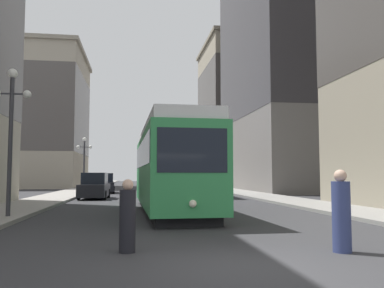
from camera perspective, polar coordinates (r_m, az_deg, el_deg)
ground_plane at (r=7.77m, az=7.36°, el=-16.84°), size 200.00×200.00×0.00m
sidewalk_left at (r=47.67m, az=-14.92°, el=-6.13°), size 3.06×120.00×0.15m
sidewalk_right at (r=48.30m, az=3.31°, el=-6.25°), size 3.06×120.00×0.15m
streetcar at (r=18.65m, az=-3.14°, el=-3.06°), size 2.93×12.64×3.89m
transit_bus at (r=33.54m, az=0.07°, el=-3.90°), size 2.85×11.57×3.45m
parked_car_left_near at (r=29.19m, az=-13.57°, el=-5.88°), size 1.99×4.40×1.82m
parked_car_left_mid at (r=38.32m, az=-12.29°, el=-5.50°), size 2.08×4.87×1.82m
pedestrian_crossing_near at (r=9.55m, az=20.32°, el=-9.18°), size 0.40×0.40×1.80m
pedestrian_crossing_far at (r=9.06m, az=-9.09°, el=-10.29°), size 0.36×0.36×1.59m
lamp_post_left_near at (r=16.75m, az=-24.15°, el=3.30°), size 1.41×0.36×5.57m
lamp_post_left_far at (r=38.96m, az=-14.97°, el=-1.56°), size 1.41×0.36×5.01m
building_left_midblock at (r=59.16m, az=-22.57°, el=3.50°), size 15.96×16.34×18.33m
building_right_midblock at (r=46.70m, az=13.29°, el=13.67°), size 11.30×19.91×31.09m
building_right_far at (r=65.38m, az=7.89°, el=4.40°), size 14.26×16.33×22.49m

